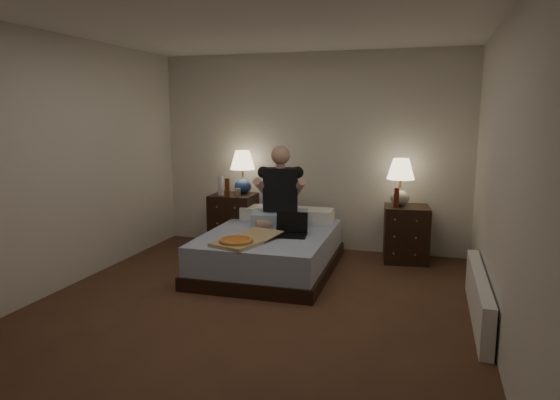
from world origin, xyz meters
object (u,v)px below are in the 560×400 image
(pizza_box, at_px, (236,242))
(nightstand_left, at_px, (234,221))
(lamp_left, at_px, (243,172))
(beer_bottle_right, at_px, (396,198))
(lamp_right, at_px, (400,182))
(laptop, at_px, (290,225))
(person, at_px, (280,186))
(bed, at_px, (270,251))
(beer_bottle_left, at_px, (227,188))
(soda_can, at_px, (238,192))
(nightstand_right, at_px, (406,234))
(radiator, at_px, (479,297))
(water_bottle, at_px, (221,185))

(pizza_box, bearing_deg, nightstand_left, 130.31)
(lamp_left, height_order, beer_bottle_right, lamp_left)
(lamp_right, relative_size, laptop, 1.65)
(nightstand_left, relative_size, pizza_box, 0.93)
(lamp_right, relative_size, person, 0.60)
(bed, xyz_separation_m, beer_bottle_left, (-0.75, 0.58, 0.60))
(soda_can, xyz_separation_m, pizza_box, (0.50, -1.31, -0.28))
(nightstand_left, xyz_separation_m, beer_bottle_left, (-0.00, -0.19, 0.47))
(nightstand_right, height_order, laptop, laptop)
(nightstand_right, relative_size, soda_can, 6.63)
(pizza_box, bearing_deg, lamp_left, 125.79)
(lamp_left, distance_m, radiator, 3.32)
(nightstand_right, bearing_deg, radiator, -73.62)
(nightstand_left, relative_size, laptop, 2.09)
(bed, height_order, beer_bottle_left, beer_bottle_left)
(nightstand_left, distance_m, radiator, 3.26)
(bed, bearing_deg, beer_bottle_right, 27.55)
(lamp_right, xyz_separation_m, soda_can, (-1.98, -0.15, -0.18))
(soda_can, bearing_deg, person, -25.44)
(nightstand_left, height_order, beer_bottle_left, beer_bottle_left)
(lamp_right, relative_size, beer_bottle_left, 2.43)
(pizza_box, xyz_separation_m, radiator, (2.26, -0.13, -0.28))
(lamp_left, relative_size, beer_bottle_right, 2.43)
(beer_bottle_right, bearing_deg, lamp_right, 72.12)
(beer_bottle_right, bearing_deg, nightstand_right, 38.46)
(pizza_box, bearing_deg, water_bottle, 136.32)
(radiator, bearing_deg, beer_bottle_left, 154.55)
(bed, distance_m, water_bottle, 1.26)
(water_bottle, distance_m, soda_can, 0.25)
(nightstand_right, distance_m, beer_bottle_right, 0.47)
(water_bottle, xyz_separation_m, beer_bottle_left, (0.13, -0.09, -0.01))
(bed, bearing_deg, nightstand_left, 132.87)
(bed, bearing_deg, nightstand_right, 28.49)
(lamp_right, bearing_deg, beer_bottle_left, -173.82)
(water_bottle, relative_size, person, 0.27)
(lamp_left, xyz_separation_m, lamp_right, (2.00, -0.06, -0.05))
(bed, height_order, radiator, bed)
(lamp_right, bearing_deg, pizza_box, -135.50)
(nightstand_right, height_order, water_bottle, water_bottle)
(nightstand_left, height_order, lamp_left, lamp_left)
(nightstand_left, bearing_deg, beer_bottle_left, -92.14)
(water_bottle, xyz_separation_m, soda_can, (0.24, -0.01, -0.07))
(bed, xyz_separation_m, soda_can, (-0.63, 0.66, 0.54))
(nightstand_right, xyz_separation_m, person, (-1.42, -0.46, 0.58))
(soda_can, height_order, beer_bottle_left, beer_bottle_left)
(beer_bottle_left, distance_m, beer_bottle_right, 2.07)
(pizza_box, bearing_deg, beer_bottle_right, 60.45)
(beer_bottle_right, bearing_deg, beer_bottle_left, -176.41)
(soda_can, relative_size, beer_bottle_right, 0.43)
(pizza_box, bearing_deg, laptop, 68.47)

